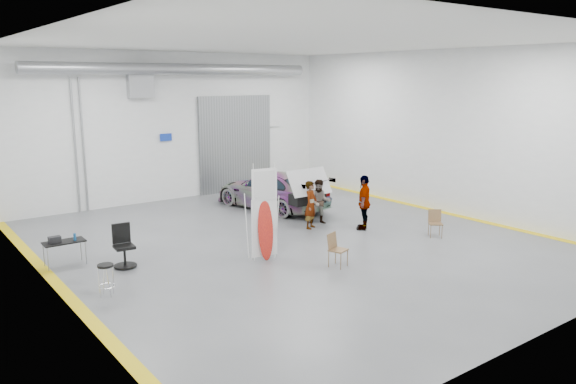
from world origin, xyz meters
TOP-DOWN VIEW (x-y plane):
  - ground at (0.00, 0.00)m, footprint 16.00×16.00m
  - room_shell at (0.24, 2.22)m, footprint 14.02×16.18m
  - sedan_car at (2.09, 4.12)m, footprint 2.87×5.21m
  - person_a at (1.44, 0.93)m, footprint 0.70×0.63m
  - person_b at (2.07, 1.21)m, footprint 0.96×0.91m
  - person_c at (2.78, -0.21)m, footprint 1.10×1.01m
  - surfboard_display at (-1.63, -0.90)m, footprint 0.77×0.29m
  - folding_chair_near at (-0.43, -2.54)m, footprint 0.54×0.57m
  - folding_chair_far at (3.94, -2.24)m, footprint 0.56×0.63m
  - shop_stool at (-6.11, -0.91)m, footprint 0.39×0.39m
  - work_table at (-6.33, 1.92)m, footprint 1.07×0.54m
  - office_chair at (-5.04, 0.86)m, footprint 0.61×0.61m
  - trunk_lid at (2.09, 1.91)m, footprint 1.67×1.01m

SIDE VIEW (x-z plane):
  - ground at x=0.00m, z-range 0.00..0.00m
  - folding_chair_far at x=3.94m, z-range -0.16..0.70m
  - folding_chair_near at x=-0.43m, z-range -0.17..0.73m
  - shop_stool at x=-6.11m, z-range 0.00..0.76m
  - office_chair at x=-5.04m, z-range -0.07..1.07m
  - work_table at x=-6.33m, z-range 0.23..1.10m
  - sedan_car at x=2.09m, z-range 0.00..1.43m
  - person_b at x=2.07m, z-range 0.00..1.55m
  - person_a at x=1.44m, z-range 0.00..1.62m
  - person_c at x=2.78m, z-range 0.00..1.84m
  - surfboard_display at x=-1.63m, z-range -0.26..2.47m
  - trunk_lid at x=2.09m, z-range 1.43..1.47m
  - room_shell at x=0.24m, z-range 1.07..7.08m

